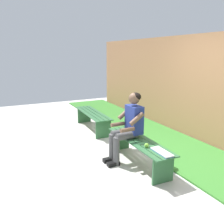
% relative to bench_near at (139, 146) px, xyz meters
% --- Properties ---
extents(ground_plane, '(10.00, 7.00, 0.04)m').
position_rel_bench_near_xyz_m(ground_plane, '(1.09, 1.00, -0.36)').
color(ground_plane, beige).
extents(grass_strip, '(9.00, 1.44, 0.03)m').
position_rel_bench_near_xyz_m(grass_strip, '(1.09, -1.08, -0.32)').
color(grass_strip, '#387A2D').
rests_on(grass_strip, ground).
extents(brick_wall, '(9.50, 0.24, 2.32)m').
position_rel_bench_near_xyz_m(brick_wall, '(0.50, -1.94, 0.82)').
color(brick_wall, '#B27A51').
rests_on(brick_wall, ground).
extents(bench_near, '(1.68, 0.46, 0.45)m').
position_rel_bench_near_xyz_m(bench_near, '(0.00, 0.00, 0.00)').
color(bench_near, '#2D6038').
rests_on(bench_near, ground).
extents(bench_far, '(1.67, 0.46, 0.45)m').
position_rel_bench_near_xyz_m(bench_far, '(2.18, 0.00, -0.00)').
color(bench_far, '#2D6038').
rests_on(bench_far, ground).
extents(person_seated, '(0.50, 0.69, 1.25)m').
position_rel_bench_near_xyz_m(person_seated, '(0.21, 0.10, 0.35)').
color(person_seated, navy).
rests_on(person_seated, ground).
extents(apple, '(0.07, 0.07, 0.07)m').
position_rel_bench_near_xyz_m(apple, '(-0.34, 0.07, 0.14)').
color(apple, '#72B738').
rests_on(apple, bench_near).
extents(book_open, '(0.42, 0.17, 0.02)m').
position_rel_bench_near_xyz_m(book_open, '(-0.61, -0.02, 0.12)').
color(book_open, white).
rests_on(book_open, bench_near).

